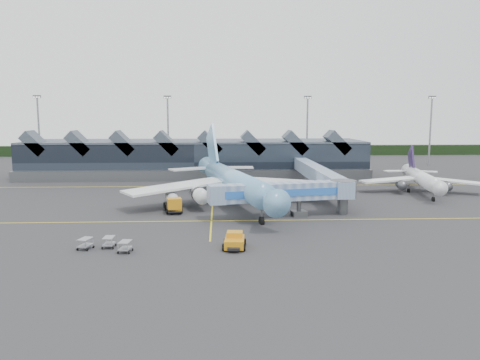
{
  "coord_description": "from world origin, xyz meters",
  "views": [
    {
      "loc": [
        1.22,
        -79.59,
        16.51
      ],
      "look_at": [
        4.94,
        2.22,
        5.0
      ],
      "focal_mm": 35.0,
      "sensor_mm": 36.0,
      "label": 1
    }
  ],
  "objects_px": {
    "pushback_tug": "(235,241)",
    "fuel_truck": "(172,200)",
    "regional_jet": "(421,178)",
    "main_airliner": "(232,180)",
    "jet_bridge": "(293,192)"
  },
  "relations": [
    {
      "from": "main_airliner",
      "to": "jet_bridge",
      "type": "relative_size",
      "value": 1.86
    },
    {
      "from": "jet_bridge",
      "to": "fuel_truck",
      "type": "bearing_deg",
      "value": 152.1
    },
    {
      "from": "main_airliner",
      "to": "jet_bridge",
      "type": "bearing_deg",
      "value": -63.62
    },
    {
      "from": "regional_jet",
      "to": "fuel_truck",
      "type": "distance_m",
      "value": 53.69
    },
    {
      "from": "jet_bridge",
      "to": "pushback_tug",
      "type": "height_order",
      "value": "jet_bridge"
    },
    {
      "from": "fuel_truck",
      "to": "pushback_tug",
      "type": "distance_m",
      "value": 25.7
    },
    {
      "from": "pushback_tug",
      "to": "fuel_truck",
      "type": "bearing_deg",
      "value": 117.6
    },
    {
      "from": "fuel_truck",
      "to": "pushback_tug",
      "type": "relative_size",
      "value": 2.01
    },
    {
      "from": "main_airliner",
      "to": "fuel_truck",
      "type": "bearing_deg",
      "value": -165.42
    },
    {
      "from": "regional_jet",
      "to": "pushback_tug",
      "type": "xyz_separation_m",
      "value": [
        -41.1,
        -40.09,
        -2.2
      ]
    },
    {
      "from": "main_airliner",
      "to": "jet_bridge",
      "type": "distance_m",
      "value": 14.93
    },
    {
      "from": "regional_jet",
      "to": "pushback_tug",
      "type": "distance_m",
      "value": 57.46
    },
    {
      "from": "main_airliner",
      "to": "pushback_tug",
      "type": "relative_size",
      "value": 10.14
    },
    {
      "from": "main_airliner",
      "to": "regional_jet",
      "type": "height_order",
      "value": "main_airliner"
    },
    {
      "from": "jet_bridge",
      "to": "fuel_truck",
      "type": "relative_size",
      "value": 2.7
    }
  ]
}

